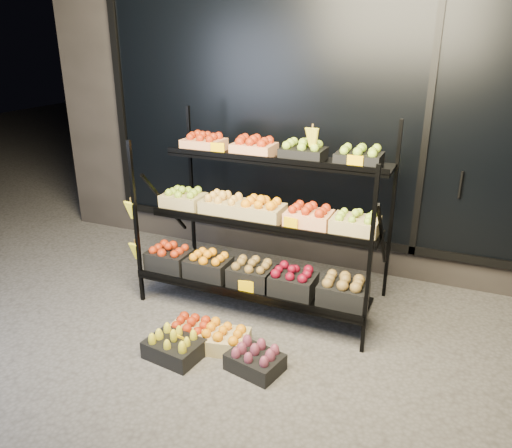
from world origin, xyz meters
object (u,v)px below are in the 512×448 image
at_px(floor_crate_left, 192,329).
at_px(floor_crate_midleft, 174,346).
at_px(floor_crate_midright, 224,338).
at_px(display_rack, 260,221).

xyz_separation_m(floor_crate_left, floor_crate_midleft, (0.00, -0.27, 0.01)).
xyz_separation_m(floor_crate_left, floor_crate_midright, (0.30, -0.02, 0.01)).
bearing_deg(display_rack, floor_crate_midright, -87.84).
relative_size(floor_crate_midleft, floor_crate_midright, 1.04).
height_order(display_rack, floor_crate_midleft, display_rack).
relative_size(floor_crate_left, floor_crate_midleft, 0.76).
distance_m(display_rack, floor_crate_left, 1.09).
bearing_deg(display_rack, floor_crate_left, -109.10).
distance_m(floor_crate_left, floor_crate_midleft, 0.27).
distance_m(display_rack, floor_crate_midright, 1.06).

